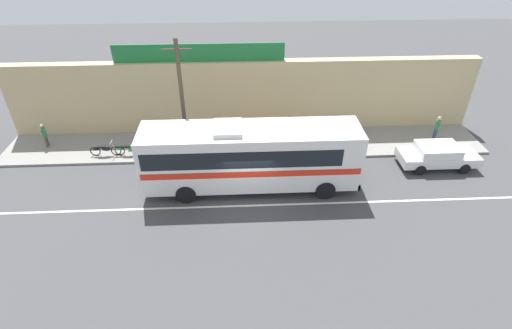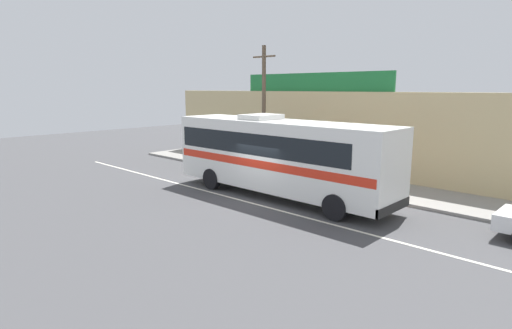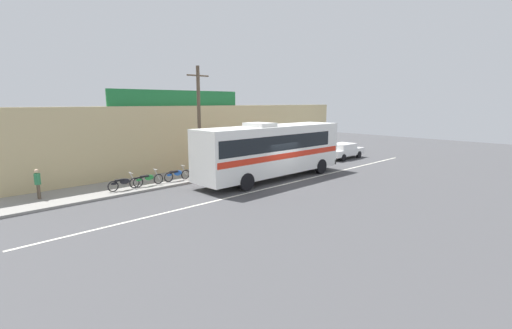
% 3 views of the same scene
% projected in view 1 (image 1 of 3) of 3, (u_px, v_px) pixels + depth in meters
% --- Properties ---
extents(ground_plane, '(70.00, 70.00, 0.00)m').
position_uv_depth(ground_plane, '(248.00, 196.00, 21.18)').
color(ground_plane, '#444447').
extents(sidewalk_slab, '(30.00, 3.60, 0.14)m').
position_uv_depth(sidewalk_slab, '(246.00, 144.00, 25.44)').
color(sidewalk_slab, gray).
rests_on(sidewalk_slab, ground_plane).
extents(storefront_facade, '(30.00, 0.70, 4.80)m').
position_uv_depth(storefront_facade, '(244.00, 97.00, 25.90)').
color(storefront_facade, tan).
rests_on(storefront_facade, ground_plane).
extents(storefront_billboard, '(10.45, 0.12, 1.10)m').
position_uv_depth(storefront_billboard, '(199.00, 53.00, 24.14)').
color(storefront_billboard, '#1E7538').
rests_on(storefront_billboard, storefront_facade).
extents(road_center_stripe, '(30.00, 0.14, 0.01)m').
position_uv_depth(road_center_stripe, '(249.00, 206.00, 20.52)').
color(road_center_stripe, silver).
rests_on(road_center_stripe, ground_plane).
extents(intercity_bus, '(11.34, 2.69, 3.78)m').
position_uv_depth(intercity_bus, '(249.00, 154.00, 20.75)').
color(intercity_bus, white).
rests_on(intercity_bus, ground_plane).
extents(parked_car, '(4.46, 1.91, 1.37)m').
position_uv_depth(parked_car, '(437.00, 155.00, 23.16)').
color(parked_car, silver).
rests_on(parked_car, ground_plane).
extents(utility_pole, '(1.60, 0.22, 7.16)m').
position_uv_depth(utility_pole, '(182.00, 100.00, 22.04)').
color(utility_pole, brown).
rests_on(utility_pole, sidewalk_slab).
extents(motorcycle_purple, '(1.84, 0.56, 0.94)m').
position_uv_depth(motorcycle_purple, '(163.00, 148.00, 24.14)').
color(motorcycle_purple, black).
rests_on(motorcycle_purple, sidewalk_slab).
extents(motorcycle_black, '(1.86, 0.56, 0.94)m').
position_uv_depth(motorcycle_black, '(105.00, 149.00, 23.99)').
color(motorcycle_black, black).
rests_on(motorcycle_black, sidewalk_slab).
extents(motorcycle_orange, '(1.93, 0.56, 0.94)m').
position_uv_depth(motorcycle_orange, '(130.00, 149.00, 24.05)').
color(motorcycle_orange, black).
rests_on(motorcycle_orange, sidewalk_slab).
extents(pedestrian_far_left, '(0.30, 0.48, 1.71)m').
position_uv_depth(pedestrian_far_left, '(437.00, 127.00, 25.16)').
color(pedestrian_far_left, navy).
rests_on(pedestrian_far_left, sidewalk_slab).
extents(pedestrian_by_curb, '(0.30, 0.48, 1.68)m').
position_uv_depth(pedestrian_by_curb, '(273.00, 134.00, 24.42)').
color(pedestrian_by_curb, black).
rests_on(pedestrian_by_curb, sidewalk_slab).
extents(pedestrian_near_shop, '(0.30, 0.48, 1.56)m').
position_uv_depth(pedestrian_near_shop, '(44.00, 134.00, 24.59)').
color(pedestrian_near_shop, brown).
rests_on(pedestrian_near_shop, sidewalk_slab).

